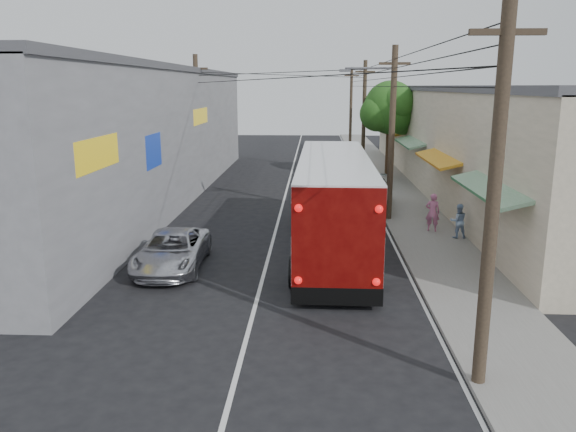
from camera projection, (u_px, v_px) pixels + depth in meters
The scene contains 13 objects.
ground at pixel (246, 339), 14.13m from camera, with size 120.00×120.00×0.00m, color black.
sidewalk at pixel (395, 192), 33.28m from camera, with size 3.00×80.00×0.12m, color slate.
building_right at pixel (467, 137), 34.32m from camera, with size 7.09×40.00×6.25m.
building_left at pixel (132, 133), 31.20m from camera, with size 7.20×36.00×7.25m.
utility_poles at pixel (339, 123), 32.83m from camera, with size 11.80×45.28×8.00m.
street_tree at pixel (391, 109), 38.07m from camera, with size 4.40×4.00×6.60m.
coach_bus at pixel (333, 202), 21.59m from camera, with size 3.03×12.61×3.62m.
jeepney at pixel (172, 250), 19.50m from camera, with size 2.15×4.67×1.30m, color silver.
parked_suv at pixel (371, 194), 28.96m from camera, with size 2.15×5.28×1.53m, color gray.
parked_car_mid at pixel (360, 173), 35.94m from camera, with size 1.84×4.56×1.55m, color #26262B.
parked_car_far at pixel (340, 155), 46.35m from camera, with size 1.39×3.99×1.32m, color black.
pedestrian_near at pixel (433, 212), 24.05m from camera, with size 0.60×0.39×1.64m, color #C46794.
pedestrian_far at pixel (458, 221), 22.98m from camera, with size 0.69×0.54×1.42m, color #9AB8E0.
Camera 1 is at (1.67, -12.99, 6.23)m, focal length 35.00 mm.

